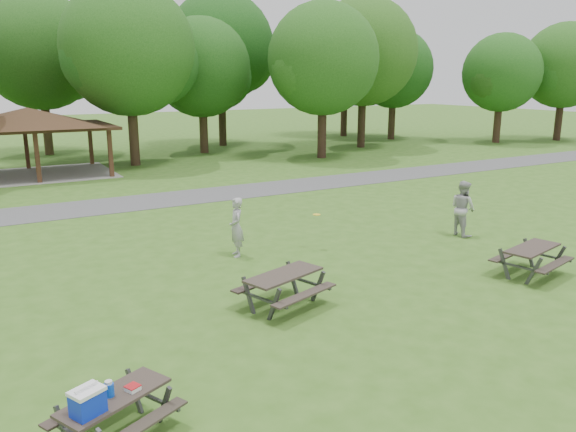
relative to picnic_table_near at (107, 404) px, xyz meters
The scene contains 19 objects.
ground 6.32m from the picnic_table_near, 23.00° to the left, with size 160.00×160.00×0.00m, color #36621C.
asphalt_path 17.45m from the picnic_table_near, 70.64° to the left, with size 120.00×3.20×0.02m, color #4B4A4D.
pavilion 26.62m from the picnic_table_near, 86.15° to the left, with size 8.60×7.01×3.76m.
tree_row_e 29.23m from the picnic_table_near, 74.00° to the left, with size 8.40×8.00×11.02m.
tree_row_f 34.33m from the picnic_table_near, 65.88° to the left, with size 7.35×7.00×9.55m.
tree_row_g 32.03m from the picnic_table_near, 50.93° to the left, with size 7.77×7.40×10.25m.
tree_row_h 38.64m from the picnic_table_near, 47.23° to the left, with size 8.61×8.20×11.37m.
tree_row_i 45.10m from the picnic_table_near, 44.65° to the left, with size 7.14×6.80×9.52m.
tree_row_j 45.62m from the picnic_table_near, 33.42° to the left, with size 6.72×6.40×8.96m.
tree_deep_b 36.23m from the picnic_table_near, 83.76° to the left, with size 8.40×8.00×11.13m.
tree_deep_c 38.98m from the picnic_table_near, 63.91° to the left, with size 8.82×8.40×11.90m.
tree_deep_d 47.20m from the picnic_table_near, 50.29° to the left, with size 8.40×8.00×11.27m.
tree_flank_right 50.06m from the picnic_table_near, 28.16° to the left, with size 7.56×7.20×9.97m.
picnic_table_near is the anchor object (origin of this frame).
picnic_table_middle 5.77m from the picnic_table_near, 33.71° to the left, with size 2.38×2.12×0.86m.
picnic_table_far 11.93m from the picnic_table_near, ahead, with size 2.23×1.95×0.84m.
frisbee_in_flight 10.53m from the picnic_table_near, 40.26° to the left, with size 0.31×0.31×0.02m.
frisbee_thrower 9.19m from the picnic_table_near, 53.27° to the left, with size 0.66×0.44×1.82m, color #9D9DA0.
frisbee_catcher 14.39m from the picnic_table_near, 23.00° to the left, with size 0.93×0.73×1.92m, color #AAAAAC.
Camera 1 is at (-7.12, -10.14, 5.31)m, focal length 35.00 mm.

